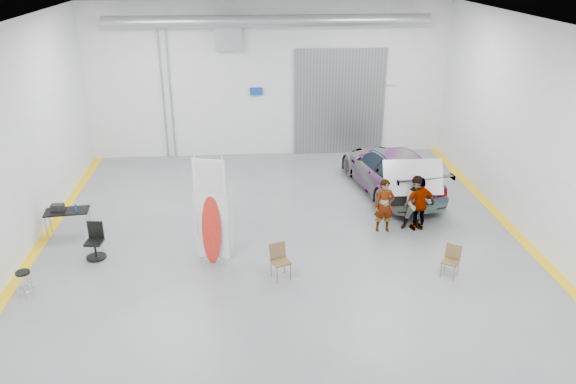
{
  "coord_description": "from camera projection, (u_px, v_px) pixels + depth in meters",
  "views": [
    {
      "loc": [
        -0.98,
        -13.7,
        7.64
      ],
      "look_at": [
        0.15,
        0.49,
        1.5
      ],
      "focal_mm": 35.0,
      "sensor_mm": 36.0,
      "label": 1
    }
  ],
  "objects": [
    {
      "name": "ground",
      "position": [
        284.0,
        248.0,
        15.64
      ],
      "size": [
        16.0,
        16.0,
        0.0
      ],
      "primitive_type": "plane",
      "color": "slate",
      "rests_on": "ground"
    },
    {
      "name": "room_shell",
      "position": [
        286.0,
        86.0,
        16.07
      ],
      "size": [
        14.02,
        16.18,
        6.01
      ],
      "color": "silver",
      "rests_on": "ground"
    },
    {
      "name": "sedan_car",
      "position": [
        391.0,
        170.0,
        19.11
      ],
      "size": [
        2.94,
        5.55,
        1.53
      ],
      "primitive_type": "imported",
      "rotation": [
        0.0,
        0.0,
        3.3
      ],
      "color": "white",
      "rests_on": "ground"
    },
    {
      "name": "person_a",
      "position": [
        384.0,
        206.0,
        16.33
      ],
      "size": [
        0.6,
        0.4,
        1.61
      ],
      "primitive_type": "imported",
      "rotation": [
        0.0,
        0.0,
        -0.03
      ],
      "color": "olive",
      "rests_on": "ground"
    },
    {
      "name": "person_b",
      "position": [
        417.0,
        203.0,
        16.39
      ],
      "size": [
        0.94,
        0.79,
        1.69
      ],
      "primitive_type": "imported",
      "rotation": [
        0.0,
        0.0,
        -0.21
      ],
      "color": "slate",
      "rests_on": "ground"
    },
    {
      "name": "person_c",
      "position": [
        420.0,
        204.0,
        16.4
      ],
      "size": [
        1.01,
        0.54,
        1.65
      ],
      "primitive_type": "imported",
      "rotation": [
        0.0,
        0.0,
        3.3
      ],
      "color": "#A55437",
      "rests_on": "ground"
    },
    {
      "name": "surfboard_display",
      "position": [
        213.0,
        219.0,
        14.51
      ],
      "size": [
        0.85,
        0.38,
        3.07
      ],
      "rotation": [
        0.0,
        0.0,
        -0.24
      ],
      "color": "white",
      "rests_on": "ground"
    },
    {
      "name": "folding_chair_near",
      "position": [
        281.0,
        268.0,
        14.13
      ],
      "size": [
        0.55,
        0.58,
        0.91
      ],
      "rotation": [
        0.0,
        0.0,
        0.36
      ],
      "color": "brown",
      "rests_on": "ground"
    },
    {
      "name": "folding_chair_far",
      "position": [
        450.0,
        267.0,
        14.22
      ],
      "size": [
        0.54,
        0.6,
        0.83
      ],
      "rotation": [
        0.0,
        0.0,
        -0.63
      ],
      "color": "brown",
      "rests_on": "ground"
    },
    {
      "name": "shop_stool",
      "position": [
        25.0,
        284.0,
        13.33
      ],
      "size": [
        0.35,
        0.35,
        0.69
      ],
      "rotation": [
        0.0,
        0.0,
        -0.17
      ],
      "color": "black",
      "rests_on": "ground"
    },
    {
      "name": "work_table",
      "position": [
        64.0,
        211.0,
        16.11
      ],
      "size": [
        1.27,
        0.73,
        0.99
      ],
      "rotation": [
        0.0,
        0.0,
        0.11
      ],
      "color": "#919399",
      "rests_on": "ground"
    },
    {
      "name": "office_chair",
      "position": [
        95.0,
        243.0,
        15.03
      ],
      "size": [
        0.53,
        0.53,
        0.99
      ],
      "rotation": [
        0.0,
        0.0,
        -0.12
      ],
      "color": "black",
      "rests_on": "ground"
    },
    {
      "name": "trunk_lid",
      "position": [
        413.0,
        174.0,
        16.61
      ],
      "size": [
        1.79,
        1.09,
        0.04
      ],
      "primitive_type": "cube",
      "color": "silver",
      "rests_on": "sedan_car"
    }
  ]
}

